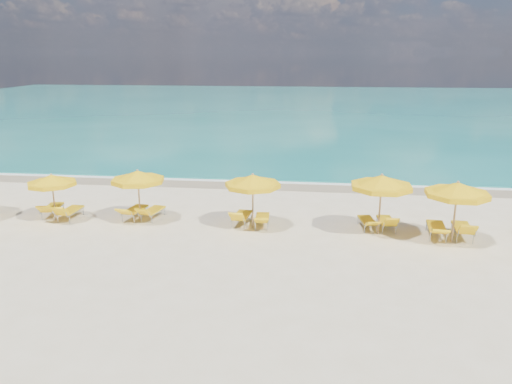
# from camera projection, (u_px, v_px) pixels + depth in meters

# --- Properties ---
(ground_plane) EXTENTS (120.00, 120.00, 0.00)m
(ground_plane) POSITION_uv_depth(u_px,v_px,m) (252.00, 230.00, 20.41)
(ground_plane) COLOR beige
(ocean) EXTENTS (120.00, 80.00, 0.30)m
(ocean) POSITION_uv_depth(u_px,v_px,m) (298.00, 107.00, 66.30)
(ocean) COLOR #14736C
(ocean) RESTS_ON ground
(wet_sand_band) EXTENTS (120.00, 2.60, 0.01)m
(wet_sand_band) POSITION_uv_depth(u_px,v_px,m) (269.00, 184.00, 27.49)
(wet_sand_band) COLOR tan
(wet_sand_band) RESTS_ON ground
(foam_line) EXTENTS (120.00, 1.20, 0.03)m
(foam_line) POSITION_uv_depth(u_px,v_px,m) (270.00, 181.00, 28.25)
(foam_line) COLOR white
(foam_line) RESTS_ON ground
(whitecap_near) EXTENTS (14.00, 0.36, 0.05)m
(whitecap_near) POSITION_uv_depth(u_px,v_px,m) (201.00, 149.00, 37.35)
(whitecap_near) COLOR white
(whitecap_near) RESTS_ON ground
(whitecap_far) EXTENTS (18.00, 0.30, 0.05)m
(whitecap_far) POSITION_uv_depth(u_px,v_px,m) (381.00, 138.00, 42.43)
(whitecap_far) COLOR white
(whitecap_far) RESTS_ON ground
(umbrella_1) EXTENTS (2.38, 2.38, 2.09)m
(umbrella_1) POSITION_uv_depth(u_px,v_px,m) (52.00, 181.00, 21.09)
(umbrella_1) COLOR tan
(umbrella_1) RESTS_ON ground
(umbrella_2) EXTENTS (2.68, 2.68, 2.28)m
(umbrella_2) POSITION_uv_depth(u_px,v_px,m) (138.00, 177.00, 21.00)
(umbrella_2) COLOR tan
(umbrella_2) RESTS_ON ground
(umbrella_3) EXTENTS (2.35, 2.35, 2.32)m
(umbrella_3) POSITION_uv_depth(u_px,v_px,m) (253.00, 181.00, 20.18)
(umbrella_3) COLOR tan
(umbrella_3) RESTS_ON ground
(umbrella_4) EXTENTS (3.18, 3.18, 2.48)m
(umbrella_4) POSITION_uv_depth(u_px,v_px,m) (382.00, 183.00, 19.45)
(umbrella_4) COLOR tan
(umbrella_4) RESTS_ON ground
(umbrella_5) EXTENTS (3.05, 3.05, 2.43)m
(umbrella_5) POSITION_uv_depth(u_px,v_px,m) (457.00, 190.00, 18.55)
(umbrella_5) COLOR tan
(umbrella_5) RESTS_ON ground
(lounger_1_left) EXTENTS (0.90, 1.91, 0.81)m
(lounger_1_left) POSITION_uv_depth(u_px,v_px,m) (53.00, 211.00, 22.11)
(lounger_1_left) COLOR #A5A8AD
(lounger_1_left) RESTS_ON ground
(lounger_1_right) EXTENTS (0.68, 1.79, 0.87)m
(lounger_1_right) POSITION_uv_depth(u_px,v_px,m) (70.00, 214.00, 21.70)
(lounger_1_right) COLOR #A5A8AD
(lounger_1_right) RESTS_ON ground
(lounger_2_left) EXTENTS (0.88, 1.95, 0.78)m
(lounger_2_left) POSITION_uv_depth(u_px,v_px,m) (135.00, 213.00, 21.78)
(lounger_2_left) COLOR #A5A8AD
(lounger_2_left) RESTS_ON ground
(lounger_2_right) EXTENTS (0.90, 1.82, 0.78)m
(lounger_2_right) POSITION_uv_depth(u_px,v_px,m) (153.00, 214.00, 21.75)
(lounger_2_right) COLOR #A5A8AD
(lounger_2_right) RESTS_ON ground
(lounger_3_left) EXTENTS (0.77, 1.84, 0.86)m
(lounger_3_left) POSITION_uv_depth(u_px,v_px,m) (242.00, 219.00, 21.02)
(lounger_3_left) COLOR #A5A8AD
(lounger_3_left) RESTS_ON ground
(lounger_3_right) EXTENTS (0.66, 1.77, 0.71)m
(lounger_3_right) POSITION_uv_depth(u_px,v_px,m) (262.00, 221.00, 20.81)
(lounger_3_right) COLOR #A5A8AD
(lounger_3_right) RESTS_ON ground
(lounger_4_left) EXTENTS (0.82, 1.76, 0.66)m
(lounger_4_left) POSITION_uv_depth(u_px,v_px,m) (367.00, 224.00, 20.51)
(lounger_4_left) COLOR #A5A8AD
(lounger_4_left) RESTS_ON ground
(lounger_4_right) EXTENTS (0.72, 1.75, 0.83)m
(lounger_4_right) POSITION_uv_depth(u_px,v_px,m) (386.00, 224.00, 20.42)
(lounger_4_right) COLOR #A5A8AD
(lounger_4_right) RESTS_ON ground
(lounger_5_left) EXTENTS (0.85, 2.09, 0.76)m
(lounger_5_left) POSITION_uv_depth(u_px,v_px,m) (436.00, 231.00, 19.55)
(lounger_5_left) COLOR #A5A8AD
(lounger_5_left) RESTS_ON ground
(lounger_5_right) EXTENTS (0.81, 1.97, 0.91)m
(lounger_5_right) POSITION_uv_depth(u_px,v_px,m) (462.00, 232.00, 19.48)
(lounger_5_right) COLOR #A5A8AD
(lounger_5_right) RESTS_ON ground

